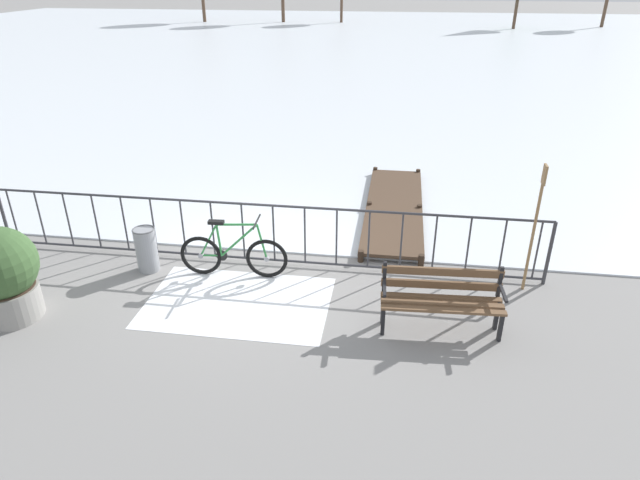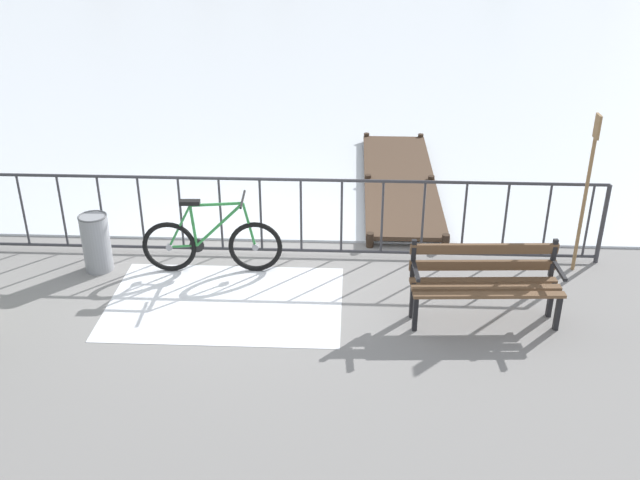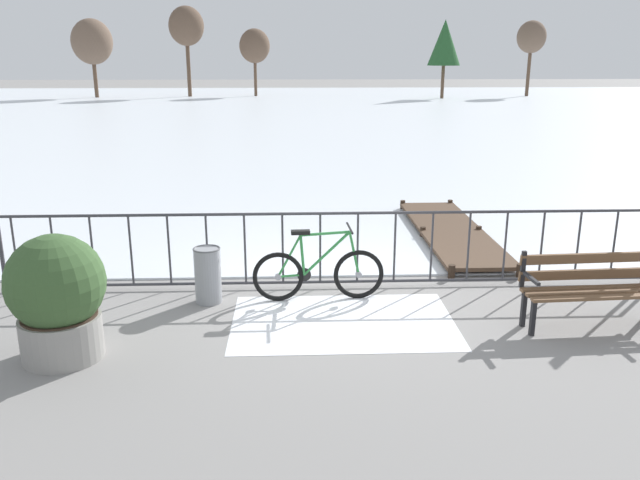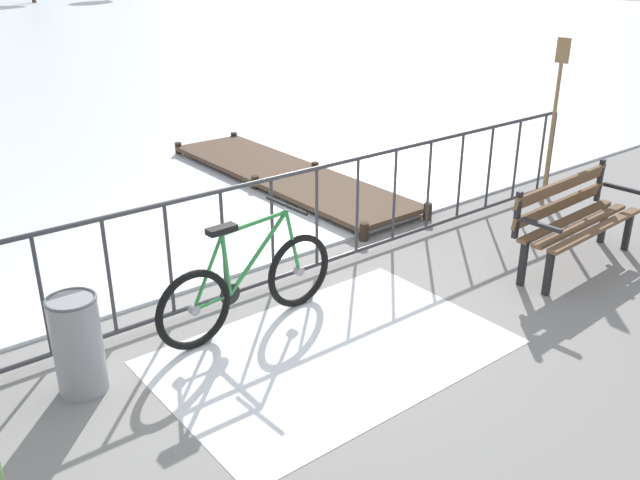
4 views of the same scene
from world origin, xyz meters
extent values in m
plane|color=gray|center=(0.00, 0.00, 0.00)|extent=(160.00, 160.00, 0.00)
cube|color=silver|center=(0.00, 28.40, 0.01)|extent=(80.00, 56.00, 0.03)
cube|color=white|center=(-0.03, -1.20, 0.00)|extent=(2.66, 1.74, 0.01)
cylinder|color=#38383D|center=(0.00, 0.00, 1.05)|extent=(9.00, 0.04, 0.04)
cylinder|color=#38383D|center=(0.00, 0.00, 0.08)|extent=(9.00, 0.04, 0.04)
cylinder|color=#38383D|center=(-4.50, 0.00, 0.53)|extent=(0.06, 0.06, 1.05)
cylinder|color=#38383D|center=(-4.32, 0.00, 0.57)|extent=(0.03, 0.03, 0.97)
cylinder|color=#38383D|center=(-3.81, 0.00, 0.57)|extent=(0.03, 0.03, 0.97)
cylinder|color=#38383D|center=(-3.30, 0.00, 0.57)|extent=(0.03, 0.03, 0.97)
cylinder|color=#38383D|center=(-2.80, 0.00, 0.57)|extent=(0.03, 0.03, 0.97)
cylinder|color=#38383D|center=(-2.29, 0.00, 0.57)|extent=(0.03, 0.03, 0.97)
cylinder|color=#38383D|center=(-1.78, 0.00, 0.57)|extent=(0.03, 0.03, 0.97)
cylinder|color=#38383D|center=(-1.27, 0.00, 0.57)|extent=(0.03, 0.03, 0.97)
cylinder|color=#38383D|center=(-0.76, 0.00, 0.57)|extent=(0.03, 0.03, 0.97)
cylinder|color=#38383D|center=(-0.25, 0.00, 0.57)|extent=(0.03, 0.03, 0.97)
cylinder|color=#38383D|center=(0.25, 0.00, 0.57)|extent=(0.03, 0.03, 0.97)
cylinder|color=#38383D|center=(0.76, 0.00, 0.57)|extent=(0.03, 0.03, 0.97)
cylinder|color=#38383D|center=(1.27, 0.00, 0.57)|extent=(0.03, 0.03, 0.97)
cylinder|color=#38383D|center=(1.78, 0.00, 0.57)|extent=(0.03, 0.03, 0.97)
cylinder|color=#38383D|center=(2.29, 0.00, 0.57)|extent=(0.03, 0.03, 0.97)
cylinder|color=#38383D|center=(2.80, 0.00, 0.57)|extent=(0.03, 0.03, 0.97)
cylinder|color=#38383D|center=(3.30, 0.00, 0.57)|extent=(0.03, 0.03, 0.97)
cylinder|color=#38383D|center=(3.81, 0.00, 0.57)|extent=(0.03, 0.03, 0.97)
torus|color=black|center=(-0.82, -0.47, 0.33)|extent=(0.66, 0.09, 0.66)
cylinder|color=gray|center=(-0.82, -0.47, 0.33)|extent=(0.08, 0.06, 0.08)
torus|color=black|center=(0.23, -0.42, 0.33)|extent=(0.66, 0.09, 0.66)
cylinder|color=gray|center=(0.23, -0.42, 0.33)|extent=(0.08, 0.06, 0.08)
cylinder|color=#2D843D|center=(-0.50, -0.46, 0.62)|extent=(0.08, 0.04, 0.53)
cylinder|color=#2D843D|center=(-0.19, -0.44, 0.63)|extent=(0.61, 0.07, 0.59)
cylinder|color=#2D843D|center=(-0.21, -0.45, 0.90)|extent=(0.63, 0.07, 0.07)
cylinder|color=#2D843D|center=(-0.65, -0.47, 0.34)|extent=(0.34, 0.04, 0.05)
cylinder|color=#2D843D|center=(-0.67, -0.47, 0.61)|extent=(0.32, 0.04, 0.56)
cylinder|color=#2D843D|center=(0.17, -0.43, 0.62)|extent=(0.16, 0.04, 0.59)
cube|color=black|center=(-0.52, -0.46, 0.92)|extent=(0.24, 0.11, 0.05)
cylinder|color=black|center=(0.10, -0.43, 0.96)|extent=(0.05, 0.52, 0.03)
cylinder|color=black|center=(-0.48, -0.46, 0.35)|extent=(0.18, 0.03, 0.18)
cube|color=brown|center=(2.84, -1.34, 0.44)|extent=(1.60, 0.19, 0.04)
cube|color=brown|center=(2.85, -1.49, 0.44)|extent=(1.60, 0.19, 0.04)
cube|color=brown|center=(2.85, -1.65, 0.44)|extent=(1.60, 0.19, 0.04)
cube|color=brown|center=(2.83, -1.24, 0.58)|extent=(1.60, 0.14, 0.12)
cube|color=brown|center=(2.83, -1.24, 0.78)|extent=(1.60, 0.14, 0.12)
cube|color=black|center=(2.09, -1.67, 0.22)|extent=(0.05, 0.06, 0.44)
cube|color=black|center=(2.08, -1.40, 0.22)|extent=(0.05, 0.06, 0.44)
cube|color=black|center=(2.07, -1.28, 0.67)|extent=(0.05, 0.05, 0.45)
cube|color=black|center=(2.09, -1.53, 0.64)|extent=(0.06, 0.40, 0.04)
cylinder|color=gray|center=(-3.06, -2.00, 0.23)|extent=(0.84, 0.84, 0.46)
cylinder|color=#38281E|center=(-3.06, -2.00, 0.47)|extent=(0.77, 0.77, 0.02)
sphere|color=#38562D|center=(-3.06, -2.00, 0.84)|extent=(1.01, 1.01, 1.01)
cylinder|color=gray|center=(-1.72, -0.48, 0.36)|extent=(0.34, 0.34, 0.72)
torus|color=#545558|center=(-1.72, -0.48, 0.72)|extent=(0.35, 0.35, 0.02)
cube|color=#4C3828|center=(2.14, 2.41, 0.12)|extent=(1.10, 4.22, 0.06)
cylinder|color=#35271C|center=(1.65, 0.30, 0.10)|extent=(0.10, 0.10, 0.20)
cylinder|color=#35271C|center=(2.64, 0.30, 0.10)|extent=(0.10, 0.10, 0.20)
cylinder|color=#35271C|center=(1.65, 2.41, 0.10)|extent=(0.10, 0.10, 0.20)
cylinder|color=#35271C|center=(2.64, 2.41, 0.10)|extent=(0.10, 0.10, 0.20)
cylinder|color=#35271C|center=(1.65, 4.52, 0.10)|extent=(0.10, 0.10, 0.20)
cylinder|color=#35271C|center=(2.64, 4.52, 0.10)|extent=(0.10, 0.10, 0.20)
cylinder|color=brown|center=(17.68, 42.08, 1.90)|extent=(0.26, 0.26, 3.80)
ellipsoid|color=brown|center=(17.68, 42.08, 4.46)|extent=(2.19, 2.19, 2.41)
cylinder|color=brown|center=(-3.50, 43.13, 1.55)|extent=(0.23, 0.23, 3.10)
ellipsoid|color=brown|center=(-3.50, 43.13, 3.80)|extent=(2.34, 2.34, 2.57)
cylinder|color=brown|center=(10.44, 39.63, 1.99)|extent=(0.24, 0.24, 3.97)
cone|color=#235128|center=(10.44, 39.63, 3.99)|extent=(2.38, 2.38, 3.21)
cylinder|color=brown|center=(-15.46, 41.90, 1.59)|extent=(0.29, 0.29, 3.17)
ellipsoid|color=brown|center=(-15.46, 41.90, 4.07)|extent=(3.00, 3.00, 3.30)
cylinder|color=brown|center=(-8.58, 42.77, 2.22)|extent=(0.29, 0.29, 4.44)
ellipsoid|color=brown|center=(-8.58, 42.77, 5.23)|extent=(2.64, 2.64, 2.91)
camera|label=1|loc=(2.14, -7.69, 4.40)|focal=30.68mm
camera|label=2|loc=(1.39, -8.27, 4.31)|focal=40.70mm
camera|label=3|loc=(-0.60, -8.26, 3.08)|focal=35.81mm
camera|label=4|loc=(-2.91, -4.67, 2.87)|focal=38.07mm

